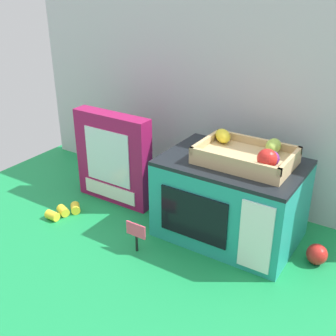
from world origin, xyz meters
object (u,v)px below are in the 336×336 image
at_px(toy_microwave, 230,199).
at_px(loose_toy_apple, 317,254).
at_px(food_groups_crate, 248,156).
at_px(loose_toy_banana, 64,211).
at_px(cookie_set_box, 113,159).
at_px(price_sign, 136,233).

distance_m(toy_microwave, loose_toy_apple, 0.30).
bearing_deg(food_groups_crate, loose_toy_banana, -159.76).
relative_size(toy_microwave, cookie_set_box, 1.27).
xyz_separation_m(toy_microwave, cookie_set_box, (-0.46, -0.02, 0.04)).
distance_m(loose_toy_banana, loose_toy_apple, 0.86).
relative_size(food_groups_crate, cookie_set_box, 0.83).
bearing_deg(loose_toy_banana, toy_microwave, 21.11).
relative_size(loose_toy_banana, loose_toy_apple, 1.99).
xyz_separation_m(cookie_set_box, loose_toy_banana, (-0.08, -0.19, -0.15)).
bearing_deg(loose_toy_apple, cookie_set_box, -178.09).
bearing_deg(loose_toy_apple, loose_toy_banana, -165.42).
bearing_deg(toy_microwave, price_sign, -129.97).
distance_m(toy_microwave, loose_toy_banana, 0.59).
bearing_deg(price_sign, toy_microwave, 50.03).
height_order(loose_toy_banana, loose_toy_apple, loose_toy_apple).
bearing_deg(cookie_set_box, price_sign, -39.78).
distance_m(price_sign, loose_toy_banana, 0.35).
bearing_deg(loose_toy_apple, food_groups_crate, 179.82).
distance_m(food_groups_crate, loose_toy_apple, 0.36).
bearing_deg(food_groups_crate, loose_toy_apple, -0.18).
relative_size(price_sign, loose_toy_banana, 0.81).
bearing_deg(loose_toy_apple, price_sign, -153.33).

